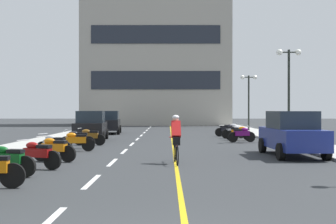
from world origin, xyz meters
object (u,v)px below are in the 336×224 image
at_px(motorcycle_13, 233,129).
at_px(parked_car_near, 294,134).
at_px(motorcycle_9, 244,134).
at_px(motorcycle_12, 229,130).
at_px(motorcycle_8, 91,136).
at_px(parked_car_far, 110,122).
at_px(motorcycle_4, 56,149).
at_px(street_lamp_mid, 291,74).
at_px(parked_car_mid, 93,126).
at_px(motorcycle_5, 56,145).
at_px(cyclist_rider, 178,138).
at_px(motorcycle_10, 241,133).
at_px(motorcycle_11, 235,131).
at_px(motorcycle_6, 77,141).
at_px(motorcycle_7, 79,139).
at_px(motorcycle_2, 9,160).
at_px(motorcycle_3, 39,154).
at_px(street_lamp_far, 251,90).

bearing_deg(motorcycle_13, parked_car_near, -88.93).
xyz_separation_m(motorcycle_9, motorcycle_12, (-0.09, 5.56, 0.00)).
bearing_deg(motorcycle_8, parked_car_far, 93.03).
relative_size(parked_car_far, motorcycle_4, 2.60).
xyz_separation_m(street_lamp_mid, parked_car_mid, (-11.83, 1.27, -3.08)).
height_order(motorcycle_5, motorcycle_8, same).
relative_size(parked_car_mid, motorcycle_13, 2.54).
bearing_deg(cyclist_rider, parked_car_mid, 114.37).
distance_m(motorcycle_8, motorcycle_10, 9.35).
distance_m(street_lamp_mid, motorcycle_11, 5.50).
bearing_deg(cyclist_rider, motorcycle_6, 136.57).
bearing_deg(motorcycle_7, motorcycle_10, 32.52).
bearing_deg(motorcycle_12, motorcycle_4, -119.32).
xyz_separation_m(motorcycle_10, motorcycle_11, (-0.05, 1.81, 0.00)).
bearing_deg(motorcycle_2, parked_car_near, 28.96).
distance_m(motorcycle_3, motorcycle_6, 5.62).
xyz_separation_m(motorcycle_4, motorcycle_8, (-0.07, 7.07, 0.00)).
height_order(motorcycle_2, motorcycle_13, same).
distance_m(motorcycle_5, motorcycle_10, 12.78).
xyz_separation_m(motorcycle_4, motorcycle_12, (8.31, 14.80, 0.00)).
bearing_deg(parked_car_far, parked_car_mid, -89.94).
distance_m(parked_car_far, motorcycle_7, 13.12).
bearing_deg(motorcycle_13, motorcycle_3, -116.05).
xyz_separation_m(motorcycle_2, motorcycle_13, (9.21, 19.65, 0.00)).
bearing_deg(motorcycle_9, motorcycle_5, -139.69).
distance_m(motorcycle_7, motorcycle_8, 1.90).
bearing_deg(motorcycle_6, motorcycle_11, 46.14).
relative_size(street_lamp_mid, motorcycle_8, 3.13).
height_order(street_lamp_mid, parked_car_near, street_lamp_mid).
distance_m(motorcycle_4, motorcycle_8, 7.07).
relative_size(parked_car_far, motorcycle_5, 2.64).
xyz_separation_m(street_lamp_mid, motorcycle_4, (-11.17, -9.38, -3.52)).
height_order(motorcycle_8, motorcycle_12, same).
bearing_deg(street_lamp_far, motorcycle_4, -117.53).
bearing_deg(motorcycle_9, motorcycle_10, 86.26).
distance_m(street_lamp_mid, motorcycle_10, 4.64).
distance_m(motorcycle_2, motorcycle_7, 8.59).
xyz_separation_m(street_lamp_mid, motorcycle_5, (-11.65, -7.67, -3.52)).
bearing_deg(parked_car_mid, motorcycle_13, 30.53).
height_order(parked_car_far, motorcycle_5, parked_car_far).
height_order(parked_car_near, motorcycle_4, parked_car_near).
relative_size(motorcycle_2, cyclist_rider, 0.95).
bearing_deg(parked_car_near, motorcycle_8, 150.32).
xyz_separation_m(motorcycle_9, motorcycle_13, (0.43, 7.01, 0.00)).
bearing_deg(motorcycle_4, motorcycle_9, 47.71).
height_order(motorcycle_4, motorcycle_13, same).
bearing_deg(motorcycle_5, motorcycle_12, 56.14).
xyz_separation_m(motorcycle_10, motorcycle_13, (0.33, 5.44, 0.00)).
bearing_deg(parked_car_far, motorcycle_10, -39.25).
bearing_deg(motorcycle_6, parked_car_near, -11.75).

